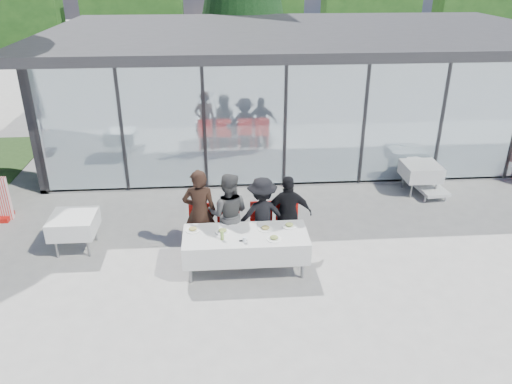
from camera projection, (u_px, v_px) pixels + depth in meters
ground at (255, 279)px, 9.02m from camera, size 90.00×90.00×0.00m
pavilion at (299, 69)px, 15.63m from camera, size 14.80×8.80×3.44m
treeline at (194, 11)px, 33.27m from camera, size 62.50×2.00×4.40m
dining_table at (246, 244)px, 9.08m from camera, size 2.26×0.96×0.75m
diner_a at (200, 213)px, 9.48m from camera, size 0.66×0.66×1.76m
diner_chair_a at (201, 226)px, 9.70m from camera, size 0.44×0.44×0.97m
diner_b at (228, 214)px, 9.54m from camera, size 0.93×0.93×1.66m
diner_chair_b at (229, 225)px, 9.74m from camera, size 0.44×0.44×0.97m
diner_c at (262, 215)px, 9.61m from camera, size 1.06×1.06×1.55m
diner_chair_c at (262, 224)px, 9.78m from camera, size 0.44×0.44×0.97m
diner_d at (288, 214)px, 9.64m from camera, size 0.94×0.94×1.56m
diner_chair_d at (287, 223)px, 9.81m from camera, size 0.44×0.44×0.97m
plate_a at (193, 229)px, 9.10m from camera, size 0.27×0.27×0.07m
plate_b at (223, 231)px, 9.05m from camera, size 0.27×0.27×0.07m
plate_c at (265, 228)px, 9.14m from camera, size 0.27×0.27×0.07m
plate_d at (289, 225)px, 9.24m from camera, size 0.27×0.27×0.07m
plate_extra at (274, 238)px, 8.81m from camera, size 0.27×0.27×0.07m
juice_bottle at (222, 235)px, 8.78m from camera, size 0.06×0.06×0.16m
drinking_glasses at (245, 240)px, 8.72m from camera, size 0.07×0.07×0.10m
folded_eyeglasses at (243, 241)px, 8.77m from camera, size 0.14×0.03×0.01m
spare_table_left at (74, 224)px, 9.73m from camera, size 0.86×0.86×0.74m
spare_table_right at (421, 171)px, 12.18m from camera, size 0.86×0.86×0.74m
spare_chair_b at (409, 159)px, 13.00m from camera, size 0.59×0.59×0.97m
lounger at (424, 180)px, 12.44m from camera, size 0.73×1.39×0.72m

